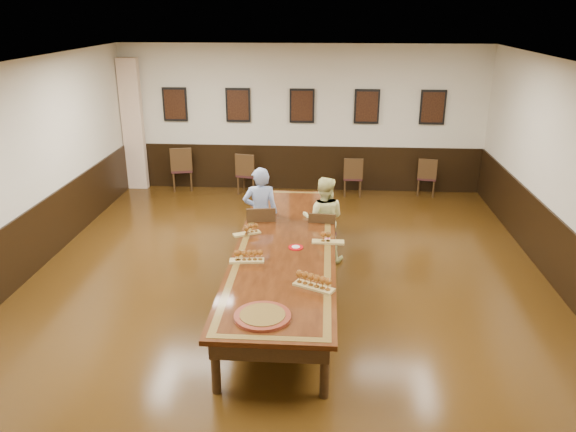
# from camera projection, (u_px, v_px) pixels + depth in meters

# --- Properties ---
(floor) EXTENTS (8.00, 10.00, 0.02)m
(floor) POSITION_uv_depth(u_px,v_px,m) (286.00, 292.00, 8.21)
(floor) COLOR black
(floor) RESTS_ON ground
(ceiling) EXTENTS (8.00, 10.00, 0.02)m
(ceiling) POSITION_uv_depth(u_px,v_px,m) (285.00, 66.00, 7.09)
(ceiling) COLOR white
(ceiling) RESTS_ON floor
(wall_back) EXTENTS (8.00, 0.02, 3.20)m
(wall_back) POSITION_uv_depth(u_px,v_px,m) (302.00, 119.00, 12.33)
(wall_back) COLOR beige
(wall_back) RESTS_ON floor
(wall_left) EXTENTS (0.02, 10.00, 3.20)m
(wall_left) POSITION_uv_depth(u_px,v_px,m) (2.00, 182.00, 7.91)
(wall_left) COLOR beige
(wall_left) RESTS_ON floor
(chair_man) EXTENTS (0.52, 0.55, 0.97)m
(chair_man) POSITION_uv_depth(u_px,v_px,m) (261.00, 233.00, 9.08)
(chair_man) COLOR black
(chair_man) RESTS_ON floor
(chair_woman) EXTENTS (0.46, 0.49, 0.90)m
(chair_woman) POSITION_uv_depth(u_px,v_px,m) (323.00, 236.00, 9.02)
(chair_woman) COLOR black
(chair_woman) RESTS_ON floor
(spare_chair_a) EXTENTS (0.58, 0.61, 1.00)m
(spare_chair_a) POSITION_uv_depth(u_px,v_px,m) (182.00, 168.00, 12.68)
(spare_chair_a) COLOR black
(spare_chair_a) RESTS_ON floor
(spare_chair_b) EXTENTS (0.53, 0.56, 0.93)m
(spare_chair_b) POSITION_uv_depth(u_px,v_px,m) (248.00, 173.00, 12.42)
(spare_chair_b) COLOR black
(spare_chair_b) RESTS_ON floor
(spare_chair_c) EXTENTS (0.42, 0.45, 0.87)m
(spare_chair_c) POSITION_uv_depth(u_px,v_px,m) (353.00, 176.00, 12.29)
(spare_chair_c) COLOR black
(spare_chair_c) RESTS_ON floor
(spare_chair_d) EXTENTS (0.48, 0.51, 0.85)m
(spare_chair_d) POSITION_uv_depth(u_px,v_px,m) (427.00, 176.00, 12.32)
(spare_chair_d) COLOR black
(spare_chair_d) RESTS_ON floor
(person_man) EXTENTS (0.61, 0.45, 1.55)m
(person_man) POSITION_uv_depth(u_px,v_px,m) (261.00, 214.00, 9.07)
(person_man) COLOR #4566AD
(person_man) RESTS_ON floor
(person_woman) EXTENTS (0.74, 0.60, 1.41)m
(person_woman) POSITION_uv_depth(u_px,v_px,m) (323.00, 219.00, 9.02)
(person_woman) COLOR #EAE992
(person_woman) RESTS_ON floor
(pink_phone) EXTENTS (0.09, 0.15, 0.01)m
(pink_phone) POSITION_uv_depth(u_px,v_px,m) (328.00, 240.00, 8.09)
(pink_phone) COLOR #F9538D
(pink_phone) RESTS_ON conference_table
(curtain) EXTENTS (0.45, 0.18, 2.90)m
(curtain) POSITION_uv_depth(u_px,v_px,m) (133.00, 125.00, 12.45)
(curtain) COLOR #D1AE90
(curtain) RESTS_ON floor
(wainscoting) EXTENTS (8.00, 10.00, 1.00)m
(wainscoting) POSITION_uv_depth(u_px,v_px,m) (286.00, 261.00, 8.04)
(wainscoting) COLOR black
(wainscoting) RESTS_ON floor
(conference_table) EXTENTS (1.40, 5.00, 0.76)m
(conference_table) POSITION_uv_depth(u_px,v_px,m) (286.00, 254.00, 8.00)
(conference_table) COLOR black
(conference_table) RESTS_ON floor
(posters) EXTENTS (6.14, 0.04, 0.74)m
(posters) POSITION_uv_depth(u_px,v_px,m) (302.00, 106.00, 12.16)
(posters) COLOR black
(posters) RESTS_ON wall_back
(flight_a) EXTENTS (0.42, 0.30, 0.15)m
(flight_a) POSITION_uv_depth(u_px,v_px,m) (249.00, 230.00, 8.28)
(flight_a) COLOR #9F8442
(flight_a) RESTS_ON conference_table
(flight_b) EXTENTS (0.46, 0.14, 0.17)m
(flight_b) POSITION_uv_depth(u_px,v_px,m) (327.00, 238.00, 7.98)
(flight_b) COLOR #9F8442
(flight_b) RESTS_ON conference_table
(flight_c) EXTENTS (0.47, 0.18, 0.17)m
(flight_c) POSITION_uv_depth(u_px,v_px,m) (247.00, 256.00, 7.39)
(flight_c) COLOR #9F8442
(flight_c) RESTS_ON conference_table
(flight_d) EXTENTS (0.52, 0.37, 0.19)m
(flight_d) POSITION_uv_depth(u_px,v_px,m) (314.00, 282.00, 6.69)
(flight_d) COLOR #9F8442
(flight_d) RESTS_ON conference_table
(red_plate_grp) EXTENTS (0.21, 0.21, 0.03)m
(red_plate_grp) POSITION_uv_depth(u_px,v_px,m) (296.00, 247.00, 7.83)
(red_plate_grp) COLOR #AD0B0F
(red_plate_grp) RESTS_ON conference_table
(carved_platter) EXTENTS (0.65, 0.65, 0.05)m
(carved_platter) POSITION_uv_depth(u_px,v_px,m) (263.00, 316.00, 6.07)
(carved_platter) COLOR #5A1C12
(carved_platter) RESTS_ON conference_table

